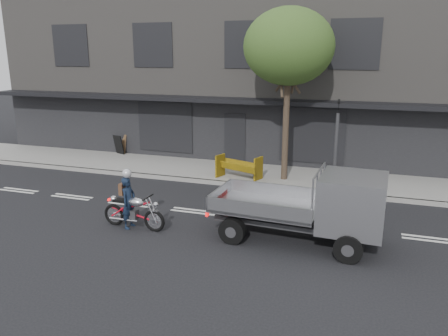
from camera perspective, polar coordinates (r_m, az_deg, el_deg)
ground at (r=14.55m, az=-3.88°, el=-5.68°), size 80.00×80.00×0.00m
sidewalk at (r=18.74m, az=1.47°, el=-0.64°), size 32.00×3.20×0.15m
kerb at (r=17.28m, az=-0.05°, el=-2.00°), size 32.00×0.20×0.15m
building_main at (r=24.47m, az=6.08°, el=12.28°), size 26.00×10.00×8.00m
street_tree at (r=17.06m, az=8.45°, el=15.35°), size 3.40×3.40×6.74m
traffic_light_pole at (r=16.35m, az=14.37°, el=2.26°), size 0.12×0.12×3.50m
motorcycle at (r=13.30m, az=-11.74°, el=-5.48°), size 2.07×0.60×1.06m
rider at (r=13.30m, az=-12.35°, el=-4.45°), size 0.40×0.59×1.56m
flatbed_ute at (r=11.97m, az=14.35°, el=-4.59°), size 4.68×2.14×2.12m
construction_barrier at (r=17.37m, az=1.74°, el=-0.01°), size 1.85×1.24×0.96m
sandwich_board at (r=22.39m, az=-13.61°, el=2.97°), size 0.70×0.59×0.95m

